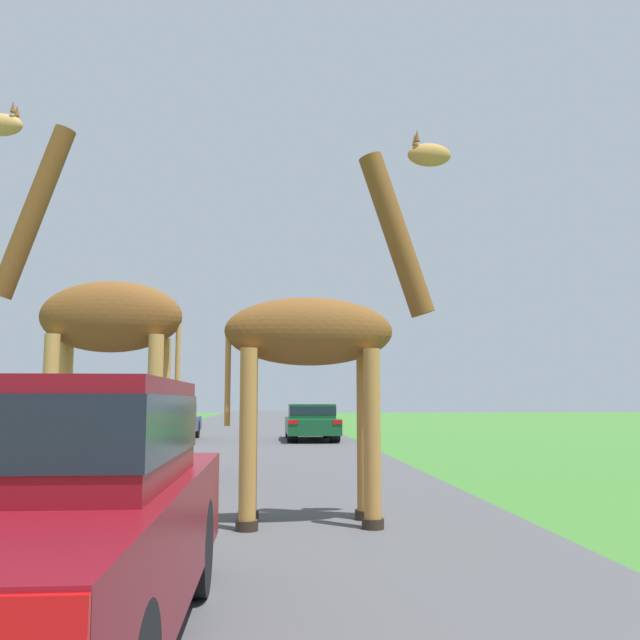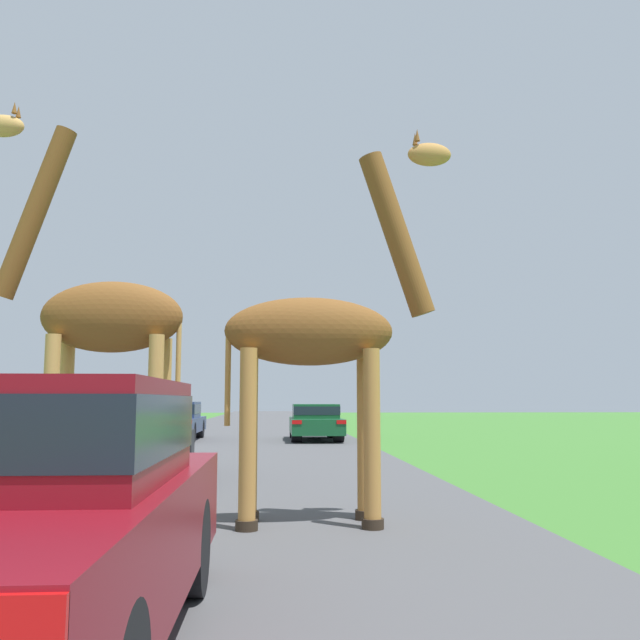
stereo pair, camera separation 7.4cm
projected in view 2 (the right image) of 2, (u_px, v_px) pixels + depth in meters
name	position (u px, v px, depth m)	size (l,w,h in m)	color
road	(250.00, 435.00, 28.65)	(8.39, 120.00, 0.00)	#4C4C4F
giraffe_near_road	(321.00, 339.00, 8.27)	(2.85, 0.87, 4.90)	#B77F3D
giraffe_companion	(100.00, 325.00, 8.73)	(2.73, 0.83, 5.40)	tan
car_lead_maroon	(8.00, 512.00, 3.82)	(1.97, 4.42, 1.59)	maroon
car_queue_right	(133.00, 441.00, 12.67)	(1.80, 4.09, 1.33)	black
car_queue_left	(126.00, 431.00, 17.04)	(1.74, 4.04, 1.31)	silver
car_far_ahead	(315.00, 421.00, 24.96)	(1.83, 4.54, 1.31)	#144C28
car_verge_right	(176.00, 419.00, 25.03)	(1.73, 4.68, 1.40)	navy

